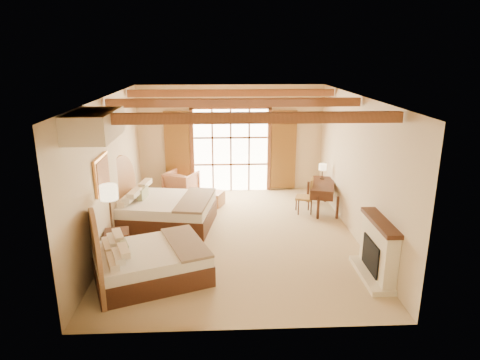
{
  "coord_description": "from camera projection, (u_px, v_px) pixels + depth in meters",
  "views": [
    {
      "loc": [
        -0.31,
        -9.14,
        4.12
      ],
      "look_at": [
        0.13,
        0.2,
        1.3
      ],
      "focal_mm": 32.0,
      "sensor_mm": 36.0,
      "label": 1
    }
  ],
  "objects": [
    {
      "name": "ottoman",
      "position": [
        213.0,
        199.0,
        11.89
      ],
      "size": [
        0.69,
        0.69,
        0.39
      ],
      "primitive_type": "cube",
      "rotation": [
        0.0,
        0.0,
        -0.38
      ],
      "color": "#A87F4F",
      "rests_on": "floor"
    },
    {
      "name": "desk_lamp",
      "position": [
        323.0,
        168.0,
        11.7
      ],
      "size": [
        0.21,
        0.21,
        0.42
      ],
      "color": "#38271C",
      "rests_on": "desk"
    },
    {
      "name": "wall_back",
      "position": [
        231.0,
        139.0,
        12.83
      ],
      "size": [
        5.5,
        0.0,
        5.5
      ],
      "primitive_type": "plane",
      "rotation": [
        1.57,
        0.0,
        0.0
      ],
      "color": "beige",
      "rests_on": "ground"
    },
    {
      "name": "wall_left",
      "position": [
        109.0,
        171.0,
        9.36
      ],
      "size": [
        0.0,
        7.0,
        7.0
      ],
      "primitive_type": "plane",
      "rotation": [
        1.57,
        0.0,
        1.57
      ],
      "color": "beige",
      "rests_on": "ground"
    },
    {
      "name": "painting",
      "position": [
        102.0,
        174.0,
        8.6
      ],
      "size": [
        0.06,
        0.95,
        0.75
      ],
      "color": "#CB8741",
      "rests_on": "wall_left"
    },
    {
      "name": "floor_lamp",
      "position": [
        109.0,
        197.0,
        8.36
      ],
      "size": [
        0.34,
        0.34,
        1.63
      ],
      "color": "#38271C",
      "rests_on": "floor"
    },
    {
      "name": "bed_far",
      "position": [
        158.0,
        208.0,
        10.42
      ],
      "size": [
        2.55,
        2.07,
        1.51
      ],
      "rotation": [
        0.0,
        0.0,
        -0.17
      ],
      "color": "#48281A",
      "rests_on": "floor"
    },
    {
      "name": "canopy_valance",
      "position": [
        94.0,
        125.0,
        7.08
      ],
      "size": [
        0.7,
        1.4,
        0.45
      ],
      "primitive_type": "cube",
      "color": "beige",
      "rests_on": "ceiling"
    },
    {
      "name": "wall_right",
      "position": [
        357.0,
        168.0,
        9.61
      ],
      "size": [
        0.0,
        7.0,
        7.0
      ],
      "primitive_type": "plane",
      "rotation": [
        1.57,
        0.0,
        -1.57
      ],
      "color": "beige",
      "rests_on": "ground"
    },
    {
      "name": "armchair",
      "position": [
        181.0,
        184.0,
        12.54
      ],
      "size": [
        1.1,
        1.11,
        0.77
      ],
      "primitive_type": "imported",
      "rotation": [
        0.0,
        0.0,
        -3.58
      ],
      "color": "#9E6344",
      "rests_on": "floor"
    },
    {
      "name": "nightstand",
      "position": [
        118.0,
        244.0,
        8.84
      ],
      "size": [
        0.57,
        0.57,
        0.58
      ],
      "primitive_type": "cube",
      "rotation": [
        0.0,
        0.0,
        0.19
      ],
      "color": "#48281A",
      "rests_on": "floor"
    },
    {
      "name": "floor",
      "position": [
        235.0,
        236.0,
        9.95
      ],
      "size": [
        7.0,
        7.0,
        0.0
      ],
      "primitive_type": "plane",
      "color": "tan",
      "rests_on": "ground"
    },
    {
      "name": "ceiling_beams",
      "position": [
        234.0,
        103.0,
        9.06
      ],
      "size": [
        5.39,
        4.6,
        0.18
      ],
      "primitive_type": null,
      "color": "#985C36",
      "rests_on": "ceiling"
    },
    {
      "name": "desk_chair",
      "position": [
        305.0,
        202.0,
        11.32
      ],
      "size": [
        0.54,
        0.53,
        0.96
      ],
      "rotation": [
        0.0,
        0.0,
        -0.31
      ],
      "color": "#A4773C",
      "rests_on": "floor"
    },
    {
      "name": "desk",
      "position": [
        322.0,
        196.0,
        11.49
      ],
      "size": [
        0.94,
        1.5,
        0.75
      ],
      "rotation": [
        0.0,
        0.0,
        -0.26
      ],
      "color": "#48281A",
      "rests_on": "floor"
    },
    {
      "name": "fireplace",
      "position": [
        377.0,
        252.0,
        8.0
      ],
      "size": [
        0.46,
        1.4,
        1.16
      ],
      "color": "beige",
      "rests_on": "ground"
    },
    {
      "name": "french_doors",
      "position": [
        231.0,
        151.0,
        12.88
      ],
      "size": [
        3.95,
        0.08,
        2.6
      ],
      "color": "white",
      "rests_on": "ground"
    },
    {
      "name": "bed_near",
      "position": [
        143.0,
        259.0,
        7.96
      ],
      "size": [
        2.52,
        2.14,
        1.33
      ],
      "rotation": [
        0.0,
        0.0,
        0.36
      ],
      "color": "#48281A",
      "rests_on": "floor"
    },
    {
      "name": "ceiling",
      "position": [
        234.0,
        97.0,
        9.02
      ],
      "size": [
        7.0,
        7.0,
        0.0
      ],
      "primitive_type": "plane",
      "rotation": [
        3.14,
        0.0,
        0.0
      ],
      "color": "#AB6B35",
      "rests_on": "ground"
    }
  ]
}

